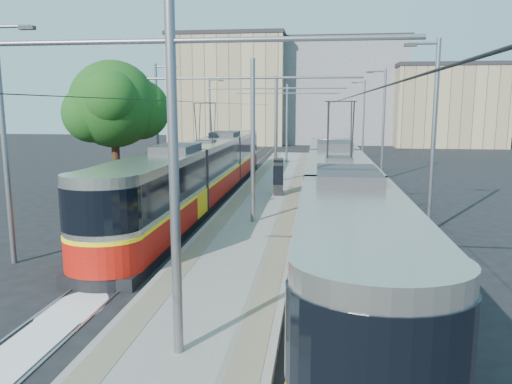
# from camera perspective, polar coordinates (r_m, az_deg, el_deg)

# --- Properties ---
(ground) EXTENTS (160.00, 160.00, 0.00)m
(ground) POSITION_cam_1_polar(r_m,az_deg,el_deg) (14.61, -4.45, -11.56)
(ground) COLOR black
(ground) RESTS_ON ground
(platform) EXTENTS (4.00, 50.00, 0.30)m
(platform) POSITION_cam_1_polar(r_m,az_deg,el_deg) (30.89, 1.78, 0.11)
(platform) COLOR gray
(platform) RESTS_ON ground
(tactile_strip_left) EXTENTS (0.70, 50.00, 0.01)m
(tactile_strip_left) POSITION_cam_1_polar(r_m,az_deg,el_deg) (31.03, -0.88, 0.45)
(tactile_strip_left) COLOR gray
(tactile_strip_left) RESTS_ON platform
(tactile_strip_right) EXTENTS (0.70, 50.00, 0.01)m
(tactile_strip_right) POSITION_cam_1_polar(r_m,az_deg,el_deg) (30.77, 4.47, 0.34)
(tactile_strip_right) COLOR gray
(tactile_strip_right) RESTS_ON platform
(rails) EXTENTS (8.71, 70.00, 0.03)m
(rails) POSITION_cam_1_polar(r_m,az_deg,el_deg) (30.91, 1.78, -0.13)
(rails) COLOR gray
(rails) RESTS_ON ground
(track_arrow) EXTENTS (1.20, 5.00, 0.01)m
(track_arrow) POSITION_cam_1_polar(r_m,az_deg,el_deg) (13.23, -23.22, -14.66)
(track_arrow) COLOR silver
(track_arrow) RESTS_ON ground
(tram_left) EXTENTS (2.43, 30.30, 5.50)m
(tram_left) POSITION_cam_1_polar(r_m,az_deg,el_deg) (29.00, -5.72, 2.55)
(tram_left) COLOR black
(tram_left) RESTS_ON ground
(tram_right) EXTENTS (2.43, 27.87, 5.50)m
(tram_right) POSITION_cam_1_polar(r_m,az_deg,el_deg) (19.59, 9.36, -0.52)
(tram_right) COLOR black
(tram_right) RESTS_ON ground
(catenary) EXTENTS (9.20, 70.00, 7.00)m
(catenary) POSITION_cam_1_polar(r_m,az_deg,el_deg) (27.64, 1.29, 8.10)
(catenary) COLOR slate
(catenary) RESTS_ON platform
(street_lamps) EXTENTS (15.18, 38.22, 8.00)m
(street_lamps) POSITION_cam_1_polar(r_m,az_deg,el_deg) (34.46, 2.43, 7.84)
(street_lamps) COLOR slate
(street_lamps) RESTS_ON ground
(shelter) EXTENTS (0.63, 0.97, 2.08)m
(shelter) POSITION_cam_1_polar(r_m,az_deg,el_deg) (28.65, 2.58, 1.87)
(shelter) COLOR black
(shelter) RESTS_ON platform
(tree) EXTENTS (5.45, 5.03, 7.91)m
(tree) POSITION_cam_1_polar(r_m,az_deg,el_deg) (30.01, -15.24, 9.47)
(tree) COLOR #382314
(tree) RESTS_ON ground
(building_left) EXTENTS (16.32, 12.24, 15.38)m
(building_left) POSITION_cam_1_polar(r_m,az_deg,el_deg) (74.48, -2.93, 11.53)
(building_left) COLOR tan
(building_left) RESTS_ON ground
(building_centre) EXTENTS (18.36, 14.28, 14.97)m
(building_centre) POSITION_cam_1_polar(r_m,az_deg,el_deg) (77.44, 9.58, 11.19)
(building_centre) COLOR gray
(building_centre) RESTS_ON ground
(building_right) EXTENTS (14.28, 10.20, 10.92)m
(building_right) POSITION_cam_1_polar(r_m,az_deg,el_deg) (73.39, 20.87, 9.21)
(building_right) COLOR tan
(building_right) RESTS_ON ground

